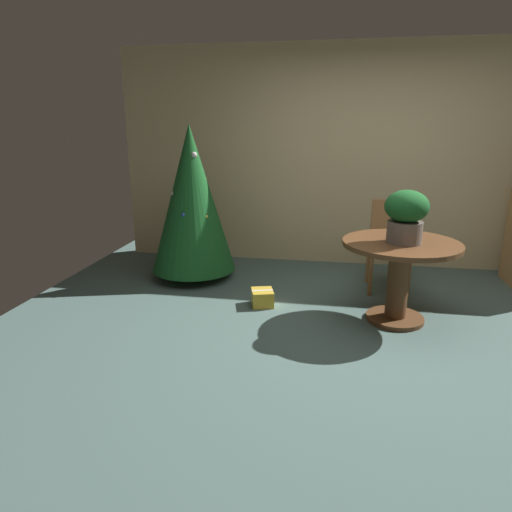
{
  "coord_description": "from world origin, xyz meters",
  "views": [
    {
      "loc": [
        -0.34,
        -3.4,
        1.68
      ],
      "look_at": [
        -0.98,
        0.22,
        0.6
      ],
      "focal_mm": 31.49,
      "sensor_mm": 36.0,
      "label": 1
    }
  ],
  "objects_px": {
    "flower_vase": "(406,214)",
    "holiday_tree": "(192,199)",
    "gift_box_gold": "(262,298)",
    "wooden_chair_far": "(389,241)",
    "round_dining_table": "(399,266)"
  },
  "relations": [
    {
      "from": "wooden_chair_far",
      "to": "holiday_tree",
      "type": "distance_m",
      "value": 2.15
    },
    {
      "from": "flower_vase",
      "to": "wooden_chair_far",
      "type": "distance_m",
      "value": 1.02
    },
    {
      "from": "wooden_chair_far",
      "to": "holiday_tree",
      "type": "xyz_separation_m",
      "value": [
        -2.12,
        -0.04,
        0.39
      ]
    },
    {
      "from": "round_dining_table",
      "to": "flower_vase",
      "type": "height_order",
      "value": "flower_vase"
    },
    {
      "from": "holiday_tree",
      "to": "gift_box_gold",
      "type": "relative_size",
      "value": 6.31
    },
    {
      "from": "gift_box_gold",
      "to": "wooden_chair_far",
      "type": "bearing_deg",
      "value": 30.87
    },
    {
      "from": "holiday_tree",
      "to": "gift_box_gold",
      "type": "height_order",
      "value": "holiday_tree"
    },
    {
      "from": "wooden_chair_far",
      "to": "holiday_tree",
      "type": "height_order",
      "value": "holiday_tree"
    },
    {
      "from": "round_dining_table",
      "to": "gift_box_gold",
      "type": "xyz_separation_m",
      "value": [
        -1.22,
        0.14,
        -0.43
      ]
    },
    {
      "from": "round_dining_table",
      "to": "wooden_chair_far",
      "type": "relative_size",
      "value": 1.07
    },
    {
      "from": "holiday_tree",
      "to": "gift_box_gold",
      "type": "bearing_deg",
      "value": -37.57
    },
    {
      "from": "wooden_chair_far",
      "to": "flower_vase",
      "type": "bearing_deg",
      "value": -89.43
    },
    {
      "from": "flower_vase",
      "to": "holiday_tree",
      "type": "bearing_deg",
      "value": 157.74
    },
    {
      "from": "round_dining_table",
      "to": "gift_box_gold",
      "type": "distance_m",
      "value": 1.3
    },
    {
      "from": "round_dining_table",
      "to": "holiday_tree",
      "type": "bearing_deg",
      "value": 158.61
    }
  ]
}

